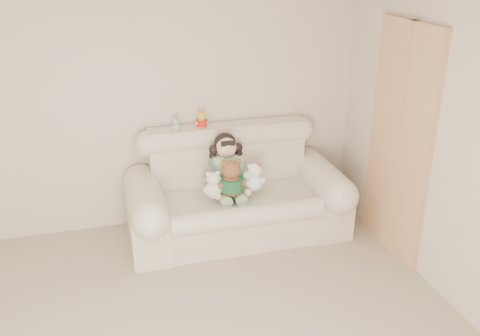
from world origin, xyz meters
name	(u,v)px	position (x,y,z in m)	size (l,w,h in m)	color
wall_back	(132,100)	(0.00, 2.50, 1.30)	(4.50, 4.50, 0.00)	beige
sofa	(237,187)	(0.90, 2.00, 0.52)	(2.10, 0.95, 1.03)	beige
door_panel	(399,142)	(2.22, 1.40, 1.05)	(0.06, 0.90, 2.10)	tan
seated_child	(226,164)	(0.81, 2.08, 0.73)	(0.37, 0.45, 0.62)	#2D7E34
brown_teddy	(231,174)	(0.80, 1.85, 0.72)	(0.28, 0.21, 0.43)	brown
white_cat	(254,174)	(1.04, 1.90, 0.67)	(0.22, 0.17, 0.34)	white
cream_teddy	(213,182)	(0.63, 1.85, 0.66)	(0.20, 0.15, 0.31)	white
yellow_mini_bear	(202,118)	(0.64, 2.36, 1.11)	(0.13, 0.10, 0.21)	yellow
grey_mini_plush	(176,123)	(0.38, 2.34, 1.09)	(0.10, 0.08, 0.16)	#ADADB4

